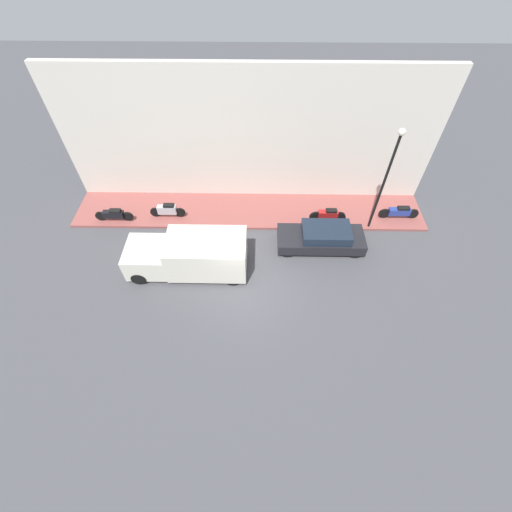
{
  "coord_description": "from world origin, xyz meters",
  "views": [
    {
      "loc": [
        -8.84,
        -0.6,
        12.67
      ],
      "look_at": [
        1.23,
        -0.44,
        0.6
      ],
      "focal_mm": 24.0,
      "sensor_mm": 36.0,
      "label": 1
    }
  ],
  "objects_px": {
    "delivery_van": "(189,255)",
    "streetlamp": "(388,172)",
    "parked_car": "(322,238)",
    "motorcycle_blue": "(399,212)",
    "scooter_silver": "(167,210)",
    "motorcycle_black": "(114,215)",
    "motorcycle_red": "(328,215)"
  },
  "relations": [
    {
      "from": "parked_car",
      "to": "delivery_van",
      "type": "xyz_separation_m",
      "value": [
        -1.52,
        6.16,
        0.39
      ]
    },
    {
      "from": "motorcycle_blue",
      "to": "motorcycle_black",
      "type": "xyz_separation_m",
      "value": [
        -0.42,
        14.77,
        -0.01
      ]
    },
    {
      "from": "motorcycle_black",
      "to": "streetlamp",
      "type": "bearing_deg",
      "value": -90.94
    },
    {
      "from": "parked_car",
      "to": "motorcycle_black",
      "type": "bearing_deg",
      "value": 81.86
    },
    {
      "from": "motorcycle_blue",
      "to": "motorcycle_red",
      "type": "distance_m",
      "value": 3.78
    },
    {
      "from": "streetlamp",
      "to": "motorcycle_blue",
      "type": "bearing_deg",
      "value": -68.57
    },
    {
      "from": "motorcycle_blue",
      "to": "streetlamp",
      "type": "relative_size",
      "value": 0.38
    },
    {
      "from": "delivery_van",
      "to": "streetlamp",
      "type": "distance_m",
      "value": 9.55
    },
    {
      "from": "parked_car",
      "to": "motorcycle_red",
      "type": "distance_m",
      "value": 1.63
    },
    {
      "from": "motorcycle_blue",
      "to": "streetlamp",
      "type": "distance_m",
      "value": 3.44
    },
    {
      "from": "delivery_van",
      "to": "streetlamp",
      "type": "relative_size",
      "value": 0.99
    },
    {
      "from": "parked_car",
      "to": "motorcycle_black",
      "type": "distance_m",
      "value": 10.65
    },
    {
      "from": "scooter_silver",
      "to": "streetlamp",
      "type": "bearing_deg",
      "value": -93.03
    },
    {
      "from": "parked_car",
      "to": "motorcycle_blue",
      "type": "relative_size",
      "value": 2.03
    },
    {
      "from": "motorcycle_blue",
      "to": "motorcycle_black",
      "type": "relative_size",
      "value": 1.05
    },
    {
      "from": "parked_car",
      "to": "delivery_van",
      "type": "distance_m",
      "value": 6.36
    },
    {
      "from": "streetlamp",
      "to": "delivery_van",
      "type": "bearing_deg",
      "value": 107.81
    },
    {
      "from": "motorcycle_red",
      "to": "delivery_van",
      "type": "bearing_deg",
      "value": 114.9
    },
    {
      "from": "motorcycle_blue",
      "to": "scooter_silver",
      "type": "height_order",
      "value": "scooter_silver"
    },
    {
      "from": "scooter_silver",
      "to": "motorcycle_blue",
      "type": "bearing_deg",
      "value": -89.59
    },
    {
      "from": "motorcycle_blue",
      "to": "scooter_silver",
      "type": "bearing_deg",
      "value": 90.41
    },
    {
      "from": "scooter_silver",
      "to": "parked_car",
      "type": "bearing_deg",
      "value": -103.26
    },
    {
      "from": "parked_car",
      "to": "streetlamp",
      "type": "height_order",
      "value": "streetlamp"
    },
    {
      "from": "motorcycle_blue",
      "to": "motorcycle_red",
      "type": "height_order",
      "value": "motorcycle_red"
    },
    {
      "from": "scooter_silver",
      "to": "streetlamp",
      "type": "distance_m",
      "value": 10.85
    },
    {
      "from": "parked_car",
      "to": "motorcycle_blue",
      "type": "xyz_separation_m",
      "value": [
        1.93,
        -4.23,
        -0.05
      ]
    },
    {
      "from": "delivery_van",
      "to": "motorcycle_blue",
      "type": "relative_size",
      "value": 2.62
    },
    {
      "from": "motorcycle_black",
      "to": "motorcycle_red",
      "type": "relative_size",
      "value": 1.05
    },
    {
      "from": "scooter_silver",
      "to": "motorcycle_black",
      "type": "relative_size",
      "value": 0.93
    },
    {
      "from": "motorcycle_red",
      "to": "parked_car",
      "type": "bearing_deg",
      "value": 163.14
    },
    {
      "from": "parked_car",
      "to": "scooter_silver",
      "type": "bearing_deg",
      "value": 76.74
    },
    {
      "from": "scooter_silver",
      "to": "motorcycle_black",
      "type": "xyz_separation_m",
      "value": [
        -0.34,
        2.71,
        -0.04
      ]
    }
  ]
}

